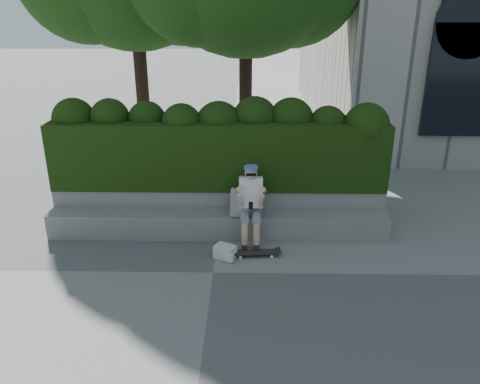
{
  "coord_description": "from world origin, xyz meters",
  "views": [
    {
      "loc": [
        0.53,
        -6.25,
        3.85
      ],
      "look_at": [
        0.4,
        1.0,
        0.95
      ],
      "focal_mm": 35.0,
      "sensor_mm": 36.0,
      "label": 1
    }
  ],
  "objects_px": {
    "person": "(251,201)",
    "backpack_plaid": "(241,203)",
    "skateboard": "(256,252)",
    "backpack_ground": "(225,252)"
  },
  "relations": [
    {
      "from": "person",
      "to": "backpack_ground",
      "type": "distance_m",
      "value": 0.97
    },
    {
      "from": "skateboard",
      "to": "backpack_plaid",
      "type": "relative_size",
      "value": 1.52
    },
    {
      "from": "skateboard",
      "to": "backpack_ground",
      "type": "height_order",
      "value": "backpack_ground"
    },
    {
      "from": "person",
      "to": "backpack_plaid",
      "type": "distance_m",
      "value": 0.2
    },
    {
      "from": "backpack_plaid",
      "to": "person",
      "type": "bearing_deg",
      "value": -17.67
    },
    {
      "from": "backpack_plaid",
      "to": "skateboard",
      "type": "bearing_deg",
      "value": -59.46
    },
    {
      "from": "backpack_ground",
      "to": "backpack_plaid",
      "type": "bearing_deg",
      "value": 99.6
    },
    {
      "from": "backpack_ground",
      "to": "person",
      "type": "bearing_deg",
      "value": 84.46
    },
    {
      "from": "person",
      "to": "backpack_plaid",
      "type": "bearing_deg",
      "value": 154.67
    },
    {
      "from": "skateboard",
      "to": "person",
      "type": "bearing_deg",
      "value": 95.2
    }
  ]
}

